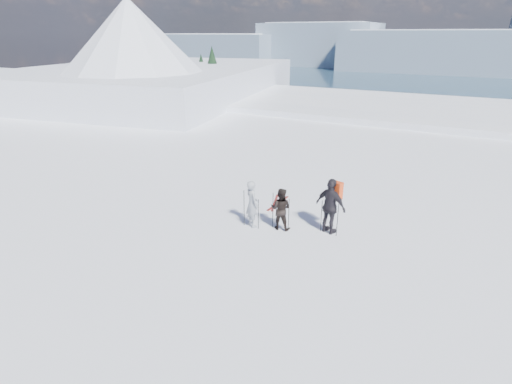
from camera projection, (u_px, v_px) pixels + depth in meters
lake_basin at (407, 181)px, 37.44m from camera, size 820.00×820.00×71.62m
far_mountain_range at (508, 48)px, 374.66m from camera, size 770.00×110.00×53.00m
near_ridge at (174, 123)px, 47.14m from camera, size 31.37×35.68×25.62m
skier_grey at (252, 204)px, 14.10m from camera, size 0.75×0.71×1.71m
skier_dark at (281, 209)px, 13.91m from camera, size 0.81×0.67×1.52m
skier_pack at (331, 206)px, 13.55m from camera, size 1.25×0.82×1.98m
backpack at (338, 169)px, 13.23m from camera, size 0.47×0.36×0.60m
ski_poles at (286, 214)px, 13.89m from camera, size 3.23×0.87×1.34m
skis_loose at (276, 203)px, 16.27m from camera, size 0.60×1.70×0.03m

